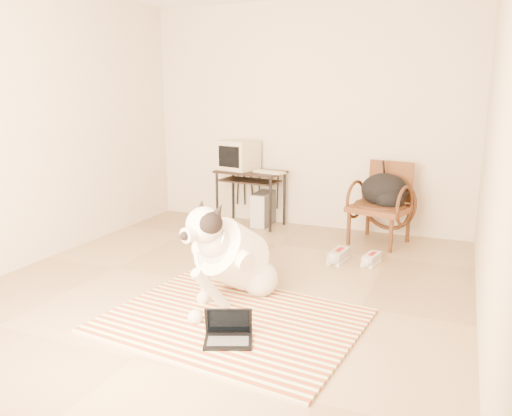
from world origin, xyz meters
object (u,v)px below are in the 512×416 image
Objects in this scene: laptop at (228,333)px; backpack at (385,192)px; rattan_chair at (382,203)px; crt_monitor at (239,155)px; dog at (232,257)px; computer_desk at (250,179)px; pc_tower at (263,209)px.

backpack reaches higher than laptop.
rattan_chair reaches higher than backpack.
laptop is 3.28m from crt_monitor.
crt_monitor is (-0.96, 2.24, 0.52)m from dog.
computer_desk reaches higher than laptop.
computer_desk is 0.98× the size of rattan_chair.
dog is 2.48× the size of crt_monitor.
rattan_chair is 0.14m from backpack.
computer_desk is 1.65m from rattan_chair.
computer_desk is 1.78× the size of crt_monitor.
laptop is at bearing -102.18° from backpack.
backpack is at bearing -6.21° from crt_monitor.
pc_tower is (0.33, 0.01, -0.66)m from crt_monitor.
computer_desk is 0.41m from pc_tower.
dog is 2.41× the size of backpack.
laptop is at bearing -69.48° from computer_desk.
computer_desk is at bearing 174.54° from backpack.
laptop is 0.75× the size of backpack.
computer_desk is at bearing 109.64° from dog.
crt_monitor is (-0.17, 0.04, 0.28)m from computer_desk.
rattan_chair is (0.56, 2.76, 0.37)m from laptop.
backpack is (0.59, 2.73, 0.51)m from laptop.
dog is at bearing -70.36° from computer_desk.
backpack is at bearing 66.53° from dog.
dog is 2.63× the size of pc_tower.
crt_monitor reaches higher than laptop.
crt_monitor reaches higher than computer_desk.
pc_tower is at bearing 172.19° from backpack.
dog is 2.34m from pc_tower.
crt_monitor is at bearing 166.82° from computer_desk.
rattan_chair reaches higher than pc_tower.
crt_monitor is at bearing 113.18° from dog.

